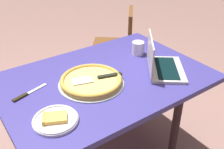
% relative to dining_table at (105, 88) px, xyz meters
% --- Properties ---
extents(dining_table, '(1.24, 0.86, 0.75)m').
position_rel_dining_table_xyz_m(dining_table, '(0.00, 0.00, 0.00)').
color(dining_table, navy).
rests_on(dining_table, ground_plane).
extents(laptop, '(0.37, 0.39, 0.22)m').
position_rel_dining_table_xyz_m(laptop, '(-0.33, 0.14, 0.13)').
color(laptop, beige).
rests_on(laptop, dining_table).
extents(pizza_plate, '(0.22, 0.22, 0.04)m').
position_rel_dining_table_xyz_m(pizza_plate, '(0.42, 0.21, 0.10)').
color(pizza_plate, silver).
rests_on(pizza_plate, dining_table).
extents(pizza_tray, '(0.38, 0.38, 0.04)m').
position_rel_dining_table_xyz_m(pizza_tray, '(0.11, 0.02, 0.10)').
color(pizza_tray, '#99A6A1').
rests_on(pizza_tray, dining_table).
extents(table_knife, '(0.21, 0.08, 0.01)m').
position_rel_dining_table_xyz_m(table_knife, '(0.45, -0.09, 0.09)').
color(table_knife, '#B8C1BE').
rests_on(table_knife, dining_table).
extents(drink_cup, '(0.08, 0.08, 0.09)m').
position_rel_dining_table_xyz_m(drink_cup, '(-0.36, -0.12, 0.13)').
color(drink_cup, silver).
rests_on(drink_cup, dining_table).
extents(chair_near, '(0.56, 0.56, 0.83)m').
position_rel_dining_table_xyz_m(chair_near, '(-0.72, -0.83, -0.18)').
color(chair_near, brown).
rests_on(chair_near, ground_plane).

